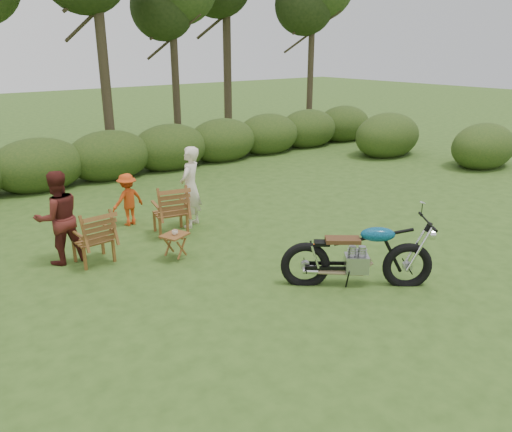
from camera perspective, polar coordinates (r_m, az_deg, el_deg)
ground at (r=8.24m, az=8.78°, el=-8.08°), size 80.00×80.00×0.00m
tree_line at (r=15.84m, az=-16.87°, el=18.56°), size 22.52×11.62×8.14m
motorcycle at (r=8.41m, az=11.23°, el=-7.65°), size 2.34×2.14×1.32m
lawn_chair_right at (r=10.56m, az=-9.64°, el=-1.91°), size 0.87×0.87×1.05m
lawn_chair_left at (r=9.52m, az=-17.89°, el=-4.98°), size 0.72×0.72×0.99m
side_table at (r=9.20m, az=-9.21°, el=-3.48°), size 0.58×0.54×0.48m
cup at (r=9.07m, az=-9.25°, el=-1.87°), size 0.14×0.14×0.09m
adult_a at (r=10.91m, az=-7.33°, el=-1.10°), size 0.76×0.71×1.74m
adult_b at (r=9.71m, az=-21.05°, el=-4.89°), size 0.83×0.65×1.69m
child at (r=11.24m, az=-14.20°, el=-0.94°), size 0.80×0.54×1.14m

